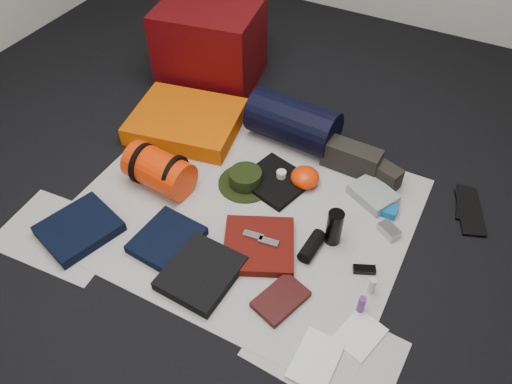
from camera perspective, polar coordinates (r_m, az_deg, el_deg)
The scene contains 37 objects.
floor at distance 2.52m, azimuth -1.46°, elevation -2.23°, with size 4.50×4.50×0.02m, color black.
newspaper_mat at distance 2.51m, azimuth -1.47°, elevation -2.03°, with size 1.60×1.30×0.01m, color silver.
newspaper_sheet_front_left at distance 2.58m, azimuth -21.43°, elevation -4.57°, with size 0.58×0.40×0.00m, color silver.
newspaper_sheet_front_right at distance 2.11m, azimuth 7.94°, elevation -17.39°, with size 0.58×0.40×0.00m, color silver.
red_cabinet at distance 3.28m, azimuth -5.22°, elevation 16.48°, with size 0.60×0.50×0.50m, color #510508.
sleeping_pad at distance 2.96m, azimuth -7.97°, elevation 8.00°, with size 0.60×0.49×0.11m, color #D55402.
stuff_sack at distance 2.60m, azimuth -11.00°, elevation 2.45°, with size 0.20×0.20×0.35m, color red.
sack_strap_left at distance 2.65m, azimuth -12.76°, elevation 3.23°, with size 0.22×0.22×0.03m, color black.
sack_strap_right at distance 2.55m, azimuth -9.20°, elevation 1.84°, with size 0.22×0.22×0.03m, color black.
navy_duffel at distance 2.81m, azimuth 4.25°, elevation 8.00°, with size 0.26×0.26×0.50m, color black.
boonie_brim at distance 2.63m, azimuth -1.19°, elevation 1.03°, with size 0.29×0.29×0.01m, color black.
boonie_crown at distance 2.60m, azimuth -1.20°, elevation 1.67°, with size 0.17×0.17×0.07m, color black.
hiking_boot_left at distance 2.71m, azimuth 10.83°, elevation 3.84°, with size 0.31×0.12×0.15m, color black.
hiking_boot_right at distance 2.68m, azimuth 13.89°, elevation 2.27°, with size 0.24×0.09×0.12m, color black.
flip_flop_left at distance 2.74m, azimuth 22.85°, elevation -1.20°, with size 0.09×0.25×0.01m, color black.
flip_flop_right at distance 2.70m, azimuth 23.25°, elevation -2.18°, with size 0.11×0.30×0.02m, color black.
trousers_navy_a at distance 2.53m, azimuth -19.55°, elevation -3.96°, with size 0.30×0.34×0.05m, color black.
trousers_navy_b at distance 2.39m, azimuth -10.13°, elevation -5.41°, with size 0.26×0.30×0.05m, color black.
trousers_charcoal at distance 2.25m, azimuth -6.30°, elevation -9.19°, with size 0.29×0.33×0.05m, color black.
black_tshirt at distance 2.62m, azimuth 2.21°, elevation 1.27°, with size 0.31×0.29×0.03m, color black.
red_shirt at distance 2.33m, azimuth 0.33°, elevation -6.12°, with size 0.32×0.32×0.04m, color #530D09.
orange_stuff_sack at distance 2.60m, azimuth 5.63°, elevation 1.68°, with size 0.15×0.15×0.10m, color red.
first_aid_pouch at distance 2.60m, azimuth 13.22°, elevation -0.25°, with size 0.22×0.17×0.06m, color gray.
water_bottle at distance 2.33m, azimuth 8.94°, elevation -4.01°, with size 0.08×0.08×0.19m, color black.
speaker at distance 2.33m, azimuth 6.38°, elevation -6.16°, with size 0.07×0.07×0.17m, color black.
compact_camera at distance 2.47m, azimuth 14.95°, elevation -4.27°, with size 0.10×0.06×0.04m, color #A9A9AE.
cyan_case at distance 2.56m, azimuth 14.50°, elevation -1.88°, with size 0.12×0.08×0.04m, color #0F5B91.
toiletry_purple at distance 2.17m, azimuth 11.94°, elevation -12.48°, with size 0.03×0.03×0.09m, color #582579.
toiletry_clear at distance 2.24m, azimuth 13.14°, elevation -10.40°, with size 0.03×0.03×0.09m, color beige.
paperback_book at distance 2.18m, azimuth 2.84°, elevation -12.14°, with size 0.15×0.23×0.03m, color black.
map_booklet at distance 2.07m, azimuth 6.85°, elevation -18.51°, with size 0.16×0.24×0.01m, color silver.
map_printout at distance 2.15m, azimuth 11.78°, elevation -15.64°, with size 0.15×0.20×0.01m, color silver.
sunglasses at distance 2.31m, azimuth 12.26°, elevation -8.65°, with size 0.10×0.04×0.03m, color black.
key_cluster at distance 2.51m, azimuth -21.05°, elevation -5.85°, with size 0.06×0.06×0.01m, color #A9A9AE.
tape_roll at distance 2.61m, azimuth 2.92°, elevation 2.05°, with size 0.05×0.05×0.04m, color beige.
energy_bar_a at distance 2.33m, azimuth -0.32°, elevation -4.98°, with size 0.10×0.04×0.01m, color #A9A9AE.
energy_bar_b at distance 2.31m, azimuth 1.44°, elevation -5.70°, with size 0.10×0.04×0.01m, color #A9A9AE.
Camera 1 is at (0.83, -1.44, 1.88)m, focal length 35.00 mm.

